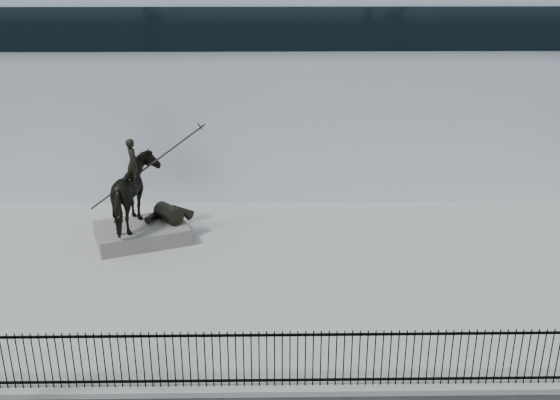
{
  "coord_description": "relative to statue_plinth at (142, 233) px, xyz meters",
  "views": [
    {
      "loc": [
        -0.27,
        -11.59,
        9.94
      ],
      "look_at": [
        -0.0,
        6.0,
        3.02
      ],
      "focal_mm": 42.0,
      "sensor_mm": 36.0,
      "label": 1
    }
  ],
  "objects": [
    {
      "name": "plaza",
      "position": [
        4.82,
        -2.45,
        -0.36
      ],
      "size": [
        30.0,
        12.0,
        0.15
      ],
      "primitive_type": "cube",
      "color": "gray",
      "rests_on": "ground"
    },
    {
      "name": "building",
      "position": [
        4.82,
        10.55,
        4.06
      ],
      "size": [
        44.0,
        14.0,
        9.0
      ],
      "primitive_type": "cube",
      "color": "silver",
      "rests_on": "ground"
    },
    {
      "name": "picket_fence",
      "position": [
        4.82,
        -8.2,
        0.47
      ],
      "size": [
        22.1,
        0.1,
        1.5
      ],
      "color": "black",
      "rests_on": "plaza"
    },
    {
      "name": "statue_plinth",
      "position": [
        0.0,
        0.0,
        0.0
      ],
      "size": [
        3.6,
        3.04,
        0.57
      ],
      "primitive_type": "cube",
      "rotation": [
        0.0,
        0.0,
        0.36
      ],
      "color": "#5A5652",
      "rests_on": "plaza"
    },
    {
      "name": "equestrian_statue",
      "position": [
        0.06,
        0.02,
        1.49
      ],
      "size": [
        3.7,
        2.99,
        3.33
      ],
      "rotation": [
        0.0,
        0.0,
        0.36
      ],
      "color": "black",
      "rests_on": "statue_plinth"
    }
  ]
}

